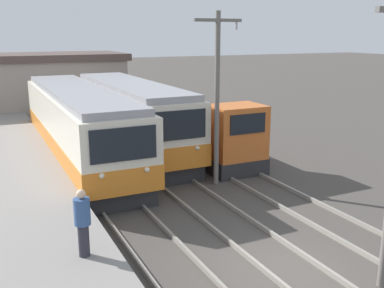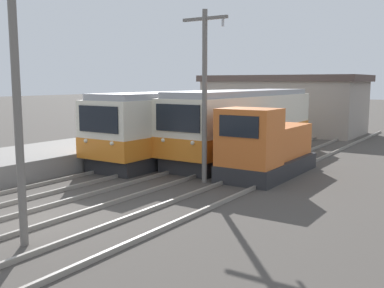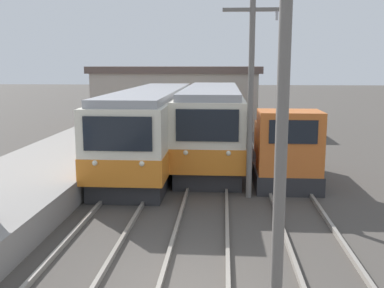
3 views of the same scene
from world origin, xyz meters
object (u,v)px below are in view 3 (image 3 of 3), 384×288
object	(u,v)px
shunting_locomotive	(283,151)
catenary_mast_mid	(251,92)
commuter_train_left	(153,128)
catenary_mast_near	(282,124)
commuter_train_center	(212,126)

from	to	relation	value
shunting_locomotive	catenary_mast_mid	distance (m)	3.90
commuter_train_left	shunting_locomotive	xyz separation A→B (m)	(5.80, -3.09, -0.43)
catenary_mast_near	catenary_mast_mid	xyz separation A→B (m)	(0.00, 8.45, 0.00)
catenary_mast_near	catenary_mast_mid	size ratio (longest dim) A/B	1.00
shunting_locomotive	catenary_mast_near	bearing A→B (deg)	-97.71
commuter_train_center	shunting_locomotive	xyz separation A→B (m)	(3.00, -3.80, -0.47)
shunting_locomotive	catenary_mast_near	xyz separation A→B (m)	(-1.49, -11.02, 2.52)
commuter_train_left	commuter_train_center	size ratio (longest dim) A/B	1.18
catenary_mast_near	catenary_mast_mid	distance (m)	8.45
commuter_train_left	shunting_locomotive	distance (m)	6.59
catenary_mast_mid	shunting_locomotive	bearing A→B (deg)	59.92
shunting_locomotive	catenary_mast_mid	world-z (taller)	catenary_mast_mid
commuter_train_left	catenary_mast_mid	distance (m)	7.42
commuter_train_center	commuter_train_left	bearing A→B (deg)	-165.89
commuter_train_center	catenary_mast_mid	size ratio (longest dim) A/B	1.81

